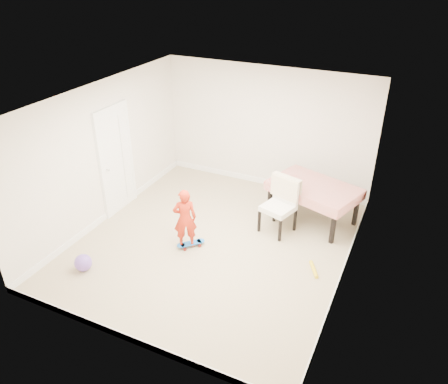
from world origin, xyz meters
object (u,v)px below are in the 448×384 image
at_px(child, 185,220).
at_px(balloon, 83,263).
at_px(dining_table, 312,202).
at_px(dining_chair, 278,206).
at_px(skateboard, 191,245).

xyz_separation_m(child, balloon, (-1.19, -1.25, -0.41)).
height_order(child, balloon, child).
relative_size(dining_table, balloon, 5.66).
relative_size(dining_table, dining_chair, 1.52).
relative_size(dining_chair, balloon, 3.73).
height_order(dining_table, child, child).
bearing_deg(balloon, dining_table, 46.42).
relative_size(child, balloon, 3.91).
bearing_deg(skateboard, child, 165.51).
height_order(dining_table, balloon, dining_table).
xyz_separation_m(dining_table, child, (-1.73, -1.81, 0.18)).
height_order(skateboard, balloon, balloon).
bearing_deg(skateboard, dining_table, -0.43).
bearing_deg(skateboard, balloon, 178.73).
relative_size(dining_chair, skateboard, 2.08).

